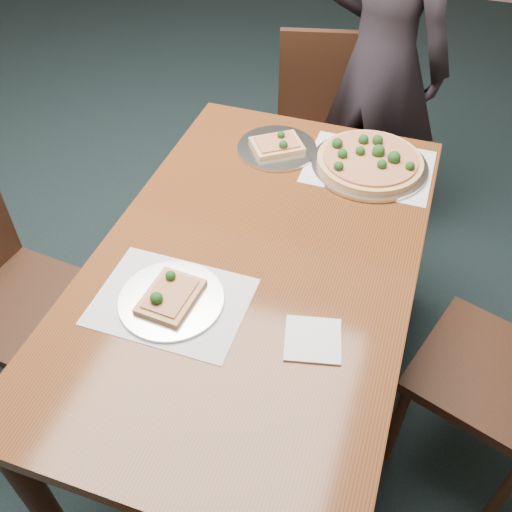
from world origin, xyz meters
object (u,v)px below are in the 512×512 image
(chair_far, at_px, (323,129))
(diner, at_px, (381,60))
(slice_plate_near, at_px, (171,298))
(slice_plate_far, at_px, (277,146))
(dining_table, at_px, (256,278))
(pizza_pan, at_px, (370,161))

(chair_far, bearing_deg, diner, 21.33)
(slice_plate_near, distance_m, slice_plate_far, 0.77)
(dining_table, xyz_separation_m, pizza_pan, (0.23, 0.53, 0.12))
(dining_table, xyz_separation_m, slice_plate_near, (-0.16, -0.23, 0.11))
(dining_table, height_order, diner, diner)
(dining_table, xyz_separation_m, chair_far, (-0.05, 1.08, -0.14))
(diner, relative_size, slice_plate_near, 5.74)
(pizza_pan, bearing_deg, diner, 96.95)
(slice_plate_near, bearing_deg, dining_table, 55.79)
(pizza_pan, bearing_deg, slice_plate_far, -179.84)
(dining_table, relative_size, slice_plate_near, 5.36)
(dining_table, bearing_deg, chair_far, 92.46)
(slice_plate_near, relative_size, slice_plate_far, 1.00)
(chair_far, xyz_separation_m, pizza_pan, (0.27, -0.55, 0.26))
(dining_table, distance_m, slice_plate_far, 0.55)
(chair_far, height_order, slice_plate_far, chair_far)
(slice_plate_far, bearing_deg, diner, 70.26)
(dining_table, bearing_deg, slice_plate_near, -124.21)
(chair_far, height_order, pizza_pan, chair_far)
(dining_table, distance_m, chair_far, 1.09)
(diner, bearing_deg, slice_plate_near, 94.98)
(dining_table, relative_size, pizza_pan, 3.81)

